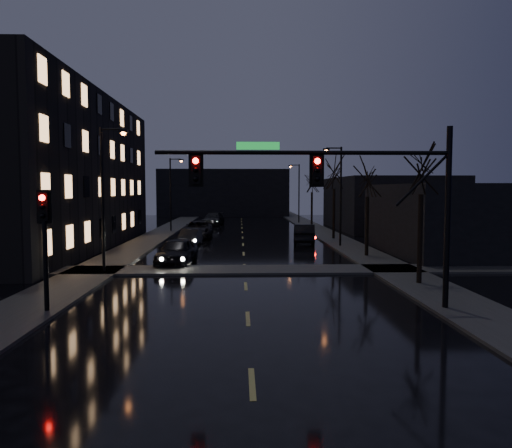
{
  "coord_description": "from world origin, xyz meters",
  "views": [
    {
      "loc": [
        -0.29,
        -9.62,
        4.64
      ],
      "look_at": [
        0.39,
        11.0,
        3.2
      ],
      "focal_mm": 35.0,
      "sensor_mm": 36.0,
      "label": 1
    }
  ],
  "objects": [
    {
      "name": "streetlight_l_far",
      "position": [
        -7.58,
        45.0,
        4.77
      ],
      "size": [
        1.53,
        0.28,
        8.0
      ],
      "color": "black",
      "rests_on": "ground"
    },
    {
      "name": "commercial_right_far",
      "position": [
        17.0,
        48.0,
        3.0
      ],
      "size": [
        12.0,
        18.0,
        6.0
      ],
      "primitive_type": "cube",
      "color": "black",
      "rests_on": "ground"
    },
    {
      "name": "far_block",
      "position": [
        -3.0,
        78.0,
        4.0
      ],
      "size": [
        22.0,
        10.0,
        8.0
      ],
      "primitive_type": "cube",
      "color": "black",
      "rests_on": "ground"
    },
    {
      "name": "streetlight_r_mid",
      "position": [
        7.58,
        30.0,
        4.77
      ],
      "size": [
        1.53,
        0.28,
        8.0
      ],
      "color": "black",
      "rests_on": "ground"
    },
    {
      "name": "tree_far",
      "position": [
        8.4,
        50.0,
        6.06
      ],
      "size": [
        3.43,
        3.43,
        7.88
      ],
      "color": "black",
      "rests_on": "ground"
    },
    {
      "name": "signal_mast",
      "position": [
        3.85,
        9.0,
        4.87
      ],
      "size": [
        11.11,
        0.41,
        7.0
      ],
      "color": "black",
      "rests_on": "ground"
    },
    {
      "name": "apartment_block",
      "position": [
        -16.5,
        30.0,
        6.0
      ],
      "size": [
        12.0,
        30.0,
        12.0
      ],
      "primitive_type": "cube",
      "color": "black",
      "rests_on": "ground"
    },
    {
      "name": "tree_mid_a",
      "position": [
        8.4,
        24.0,
        5.83
      ],
      "size": [
        3.3,
        3.3,
        7.58
      ],
      "color": "black",
      "rests_on": "ground"
    },
    {
      "name": "streetlight_r_far",
      "position": [
        7.58,
        58.0,
        4.77
      ],
      "size": [
        1.53,
        0.28,
        8.0
      ],
      "color": "black",
      "rests_on": "ground"
    },
    {
      "name": "sidewalk_cross",
      "position": [
        0.0,
        18.5,
        0.06
      ],
      "size": [
        40.0,
        3.0,
        0.12
      ],
      "primitive_type": "cube",
      "color": "#2D2D2B",
      "rests_on": "ground"
    },
    {
      "name": "signal_pole_left",
      "position": [
        -7.5,
        8.99,
        3.01
      ],
      "size": [
        0.35,
        0.41,
        4.53
      ],
      "color": "black",
      "rests_on": "ground"
    },
    {
      "name": "oncoming_car_d",
      "position": [
        -3.67,
        54.68,
        0.81
      ],
      "size": [
        3.0,
        5.86,
        1.63
      ],
      "primitive_type": "imported",
      "rotation": [
        0.0,
        0.0,
        -0.13
      ],
      "color": "black",
      "rests_on": "ground"
    },
    {
      "name": "sidewalk_right",
      "position": [
        8.5,
        35.0,
        0.06
      ],
      "size": [
        3.0,
        140.0,
        0.12
      ],
      "primitive_type": "cube",
      "color": "#2D2D2B",
      "rests_on": "ground"
    },
    {
      "name": "streetlight_l_near",
      "position": [
        -7.58,
        18.0,
        4.77
      ],
      "size": [
        1.53,
        0.28,
        8.0
      ],
      "color": "black",
      "rests_on": "ground"
    },
    {
      "name": "oncoming_car_a",
      "position": [
        -4.16,
        21.02,
        0.82
      ],
      "size": [
        2.53,
        5.03,
        1.64
      ],
      "primitive_type": "imported",
      "rotation": [
        0.0,
        0.0,
        -0.13
      ],
      "color": "black",
      "rests_on": "ground"
    },
    {
      "name": "tree_mid_b",
      "position": [
        8.4,
        36.0,
        6.61
      ],
      "size": [
        3.74,
        3.74,
        8.59
      ],
      "color": "black",
      "rests_on": "ground"
    },
    {
      "name": "oncoming_car_b",
      "position": [
        -4.37,
        31.29,
        0.68
      ],
      "size": [
        1.8,
        4.24,
        1.36
      ],
      "primitive_type": "imported",
      "rotation": [
        0.0,
        0.0,
        -0.09
      ],
      "color": "black",
      "rests_on": "ground"
    },
    {
      "name": "oncoming_car_c",
      "position": [
        -4.28,
        37.83,
        0.81
      ],
      "size": [
        2.79,
        5.87,
        1.62
      ],
      "primitive_type": "imported",
      "rotation": [
        0.0,
        0.0,
        0.02
      ],
      "color": "black",
      "rests_on": "ground"
    },
    {
      "name": "lead_car",
      "position": [
        5.27,
        32.86,
        0.82
      ],
      "size": [
        2.34,
        5.15,
        1.64
      ],
      "primitive_type": "imported",
      "rotation": [
        0.0,
        0.0,
        3.02
      ],
      "color": "black",
      "rests_on": "ground"
    },
    {
      "name": "commercial_right_near",
      "position": [
        15.5,
        26.0,
        2.5
      ],
      "size": [
        10.0,
        14.0,
        5.0
      ],
      "primitive_type": "cube",
      "color": "black",
      "rests_on": "ground"
    },
    {
      "name": "sidewalk_left",
      "position": [
        -8.5,
        35.0,
        0.06
      ],
      "size": [
        3.0,
        140.0,
        0.12
      ],
      "primitive_type": "cube",
      "color": "#2D2D2B",
      "rests_on": "ground"
    },
    {
      "name": "ground",
      "position": [
        0.0,
        0.0,
        0.0
      ],
      "size": [
        160.0,
        160.0,
        0.0
      ],
      "primitive_type": "plane",
      "color": "black",
      "rests_on": "ground"
    },
    {
      "name": "tree_near",
      "position": [
        8.4,
        14.0,
        6.22
      ],
      "size": [
        3.52,
        3.52,
        8.08
      ],
      "color": "black",
      "rests_on": "ground"
    }
  ]
}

